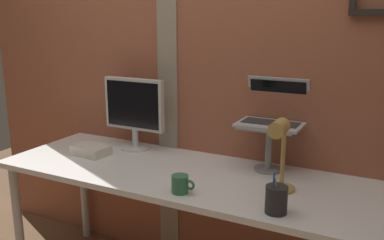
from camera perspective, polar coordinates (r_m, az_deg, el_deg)
name	(u,v)px	position (r m, az deg, el deg)	size (l,w,h in m)	color
brick_wall_back	(199,65)	(2.44, 0.97, 7.47)	(3.17, 0.16, 2.46)	#9E563D
desk	(183,184)	(2.19, -1.21, -8.72)	(1.97, 0.67, 0.73)	white
monitor	(134,108)	(2.49, -7.85, 1.57)	(0.39, 0.18, 0.42)	silver
laptop_stand	(269,141)	(2.16, 10.38, -2.77)	(0.28, 0.22, 0.24)	gray
laptop	(274,111)	(2.19, 11.07, 1.27)	(0.32, 0.27, 0.23)	#ADB2B7
desk_lamp	(280,148)	(1.86, 11.87, -3.75)	(0.12, 0.20, 0.35)	tan
pen_cup	(276,199)	(1.74, 11.34, -10.51)	(0.09, 0.09, 0.18)	#262628
coffee_mug	(180,184)	(1.90, -1.57, -8.67)	(0.11, 0.08, 0.08)	#33724C
paper_clutter_stack	(91,150)	(2.48, -13.52, -4.01)	(0.20, 0.14, 0.05)	silver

